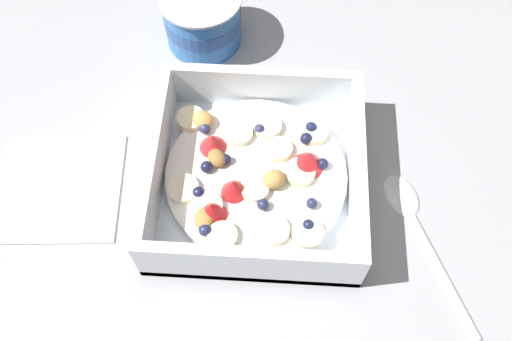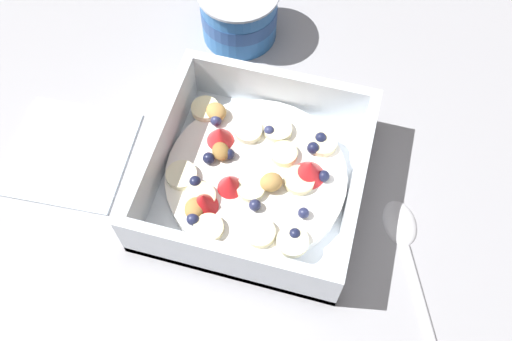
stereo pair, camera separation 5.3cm
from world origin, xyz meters
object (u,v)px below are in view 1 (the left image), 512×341
at_px(folded_napkin, 60,187).
at_px(yogurt_cup, 202,18).
at_px(spoon, 415,217).
at_px(fruit_bowl, 255,176).

bearing_deg(folded_napkin, yogurt_cup, 58.90).
distance_m(spoon, folded_napkin, 0.35).
bearing_deg(yogurt_cup, folded_napkin, -121.10).
relative_size(spoon, folded_napkin, 1.39).
relative_size(fruit_bowl, yogurt_cup, 2.20).
distance_m(yogurt_cup, folded_napkin, 0.24).
bearing_deg(fruit_bowl, yogurt_cup, 110.36).
height_order(fruit_bowl, folded_napkin, fruit_bowl).
bearing_deg(yogurt_cup, spoon, -43.92).
xyz_separation_m(spoon, folded_napkin, (-0.35, 0.01, -0.00)).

